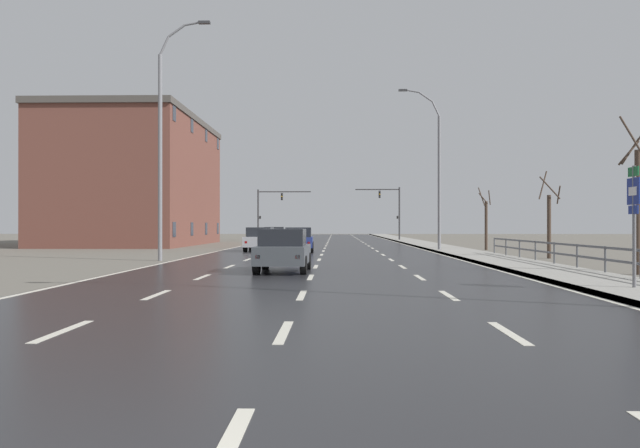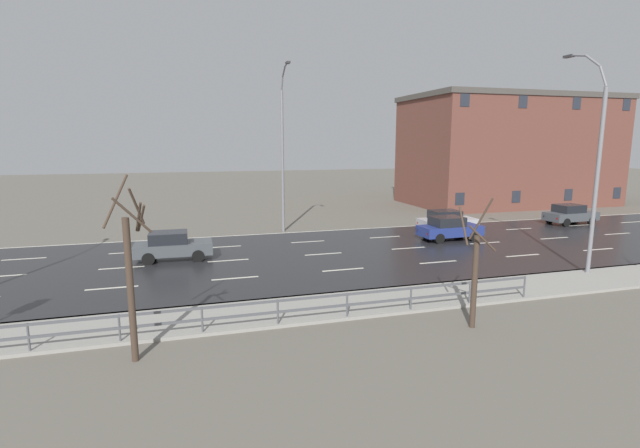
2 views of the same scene
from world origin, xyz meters
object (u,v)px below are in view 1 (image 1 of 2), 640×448
car_near_left (260,239)px  brick_building (137,182)px  street_lamp_left_bank (163,143)px  car_distant (274,236)px  traffic_signal_right (391,205)px  street_lamp_midground (436,172)px  car_mid_centre (283,250)px  car_far_right (299,240)px  traffic_signal_left (269,206)px  highway_sign (634,211)px

car_near_left → brick_building: bearing=131.7°
street_lamp_left_bank → car_distant: bearing=81.7°
traffic_signal_right → street_lamp_midground: bearing=-89.2°
street_lamp_left_bank → brick_building: size_ratio=0.56×
car_distant → car_mid_centre: size_ratio=1.01×
street_lamp_left_bank → car_far_right: street_lamp_left_bank is taller
street_lamp_midground → traffic_signal_left: (-14.12, 30.07, -1.34)m
highway_sign → car_near_left: (-12.47, 25.51, -1.25)m
street_lamp_left_bank → traffic_signal_left: bearing=89.0°
car_far_right → car_mid_centre: 17.39m
car_far_right → brick_building: (-15.10, 15.80, 4.72)m
street_lamp_left_bank → car_distant: (3.23, 22.26, -4.83)m
street_lamp_midground → brick_building: (-24.03, 13.71, 0.32)m
car_distant → brick_building: 13.69m
car_mid_centre → car_near_left: bearing=99.9°
traffic_signal_right → car_distant: traffic_signal_right is taller
street_lamp_midground → traffic_signal_right: street_lamp_midground is taller
street_lamp_left_bank → car_far_right: bearing=58.9°
highway_sign → car_far_right: size_ratio=0.78×
car_mid_centre → brick_building: size_ratio=0.20×
street_lamp_midground → car_near_left: size_ratio=2.59×
car_far_right → highway_sign: bearing=-69.2°
traffic_signal_right → car_far_right: (-8.52, -32.06, -3.12)m
traffic_signal_left → brick_building: bearing=-121.2°
traffic_signal_right → traffic_signal_left: 13.71m
highway_sign → car_far_right: 26.12m
street_lamp_left_bank → car_near_left: size_ratio=2.79×
car_near_left → highway_sign: bearing=-63.3°
traffic_signal_left → street_lamp_left_bank: bearing=-91.0°
highway_sign → car_far_right: (-9.91, 24.13, -1.25)m
traffic_signal_right → car_distant: (-11.22, -19.65, -3.12)m
traffic_signal_right → car_distant: size_ratio=1.42×
street_lamp_left_bank → car_mid_centre: size_ratio=2.79×
traffic_signal_left → car_mid_centre: bearing=-83.5°
street_lamp_left_bank → traffic_signal_left: size_ratio=1.92×
highway_sign → traffic_signal_right: (-1.39, 56.19, 1.87)m
street_lamp_midground → car_distant: 16.16m
street_lamp_left_bank → car_near_left: 12.67m
highway_sign → traffic_signal_left: traffic_signal_left is taller
traffic_signal_left → car_near_left: size_ratio=1.46×
street_lamp_midground → car_near_left: bearing=-176.4°
street_lamp_midground → street_lamp_left_bank: 19.07m
car_mid_centre → brick_building: (-15.53, 33.19, 4.72)m
traffic_signal_right → car_near_left: (-11.08, -30.69, -3.12)m
traffic_signal_right → traffic_signal_left: size_ratio=0.99×
car_far_right → car_mid_centre: size_ratio=1.00×
street_lamp_midground → traffic_signal_left: 33.25m
traffic_signal_left → car_mid_centre: (5.62, -49.55, -3.06)m
street_lamp_midground → car_near_left: (-11.49, -0.72, -4.40)m
car_near_left → car_distant: bearing=91.4°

